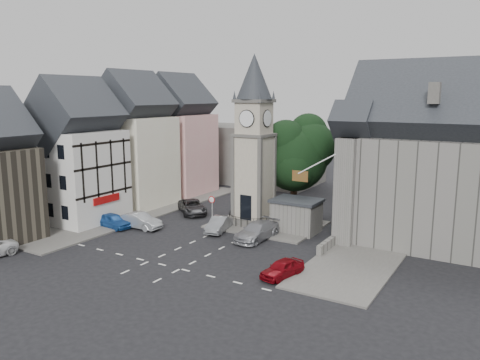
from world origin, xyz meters
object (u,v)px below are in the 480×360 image
Objects in this scene: clock_tower at (254,141)px; car_west_blue at (113,221)px; stone_shelter at (296,215)px; pedestrian at (357,236)px; car_east_red at (282,268)px.

clock_tower reaches higher than car_west_blue.
car_west_blue is (-15.47, -7.76, -0.86)m from stone_shelter.
pedestrian is at bearing -65.57° from car_west_blue.
stone_shelter reaches higher than car_east_red.
stone_shelter is 6.13m from pedestrian.
car_east_red is (19.17, -2.74, -0.06)m from car_west_blue.
stone_shelter is at bearing -56.67° from car_west_blue.
car_east_red is 9.89m from pedestrian.
car_east_red is at bearing 48.28° from pedestrian.
pedestrian is at bearing 90.15° from car_east_red.
pedestrian reaches higher than car_east_red.
stone_shelter is 17.32m from car_west_blue.
clock_tower is 4.46× the size of car_east_red.
stone_shelter is 2.81× the size of pedestrian.
stone_shelter is 1.07× the size of car_west_blue.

